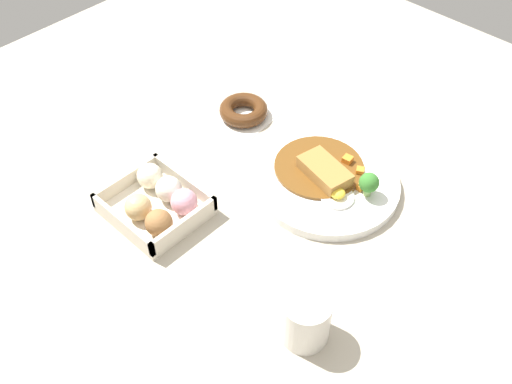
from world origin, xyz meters
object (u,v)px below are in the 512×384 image
at_px(curry_plate, 328,181).
at_px(donut_box, 158,203).
at_px(coffee_mug, 306,319).
at_px(chocolate_ring_donut, 244,111).

bearing_deg(curry_plate, donut_box, 55.65).
distance_m(curry_plate, coffee_mug, 0.32).
xyz_separation_m(chocolate_ring_donut, coffee_mug, (-0.43, 0.31, 0.03)).
bearing_deg(coffee_mug, chocolate_ring_donut, -35.56).
height_order(chocolate_ring_donut, coffee_mug, coffee_mug).
xyz_separation_m(curry_plate, donut_box, (0.18, 0.26, 0.01)).
distance_m(donut_box, chocolate_ring_donut, 0.31).
bearing_deg(chocolate_ring_donut, donut_box, 105.04).
relative_size(donut_box, coffee_mug, 1.94).
bearing_deg(donut_box, chocolate_ring_donut, -74.96).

